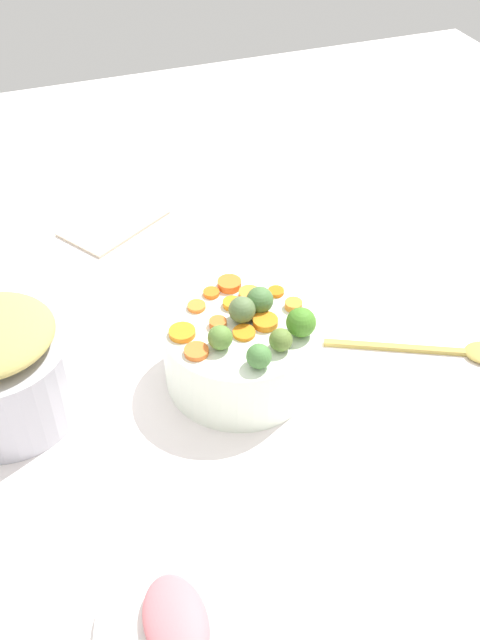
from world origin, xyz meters
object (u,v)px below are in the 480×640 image
object	(u,v)px
metal_pot	(3,379)
ham_plate	(195,626)
serving_bowl_carrots	(240,351)
wooden_spoon	(455,351)

from	to	relation	value
metal_pot	ham_plate	world-z (taller)	metal_pot
serving_bowl_carrots	metal_pot	distance (m)	0.35
wooden_spoon	serving_bowl_carrots	bearing A→B (deg)	-12.05
wooden_spoon	metal_pot	bearing A→B (deg)	-10.42
ham_plate	wooden_spoon	bearing A→B (deg)	-151.82
serving_bowl_carrots	metal_pot	size ratio (longest dim) A/B	1.12
metal_pot	serving_bowl_carrots	bearing A→B (deg)	171.24
metal_pot	wooden_spoon	bearing A→B (deg)	169.58
serving_bowl_carrots	wooden_spoon	size ratio (longest dim) A/B	0.83
metal_pot	wooden_spoon	size ratio (longest dim) A/B	0.74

